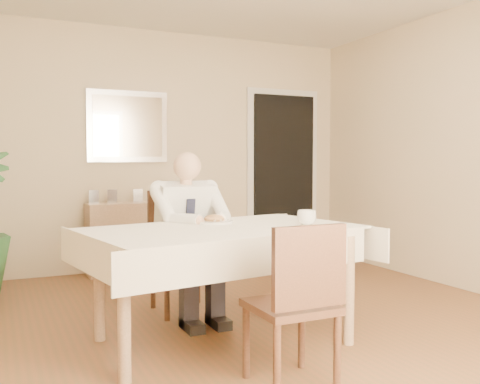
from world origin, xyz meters
name	(u,v)px	position (x,y,z in m)	size (l,w,h in m)	color
room	(262,143)	(0.00, 0.00, 1.30)	(5.00, 5.02, 2.60)	brown
doorway	(283,176)	(1.55, 2.46, 1.00)	(0.96, 0.07, 2.10)	silver
mirror	(128,127)	(-0.34, 2.47, 1.55)	(0.86, 0.04, 0.76)	silver
dining_table	(223,240)	(-0.32, -0.08, 0.67)	(1.88, 1.30, 0.75)	tan
chair_far	(180,242)	(-0.32, 0.80, 0.53)	(0.45, 0.45, 0.94)	#482817
chair_near	(298,297)	(-0.25, -0.91, 0.48)	(0.41, 0.41, 0.86)	#482817
seated_man	(192,227)	(-0.32, 0.51, 0.69)	(0.48, 0.72, 1.24)	white
plate	(214,222)	(-0.28, 0.16, 0.76)	(0.26, 0.26, 0.02)	white
food	(214,219)	(-0.28, 0.16, 0.78)	(0.14, 0.14, 0.06)	brown
knife	(223,220)	(-0.24, 0.10, 0.78)	(0.01, 0.01, 0.13)	silver
fork	(212,220)	(-0.32, 0.10, 0.78)	(0.01, 0.01, 0.13)	silver
coffee_mug	(307,218)	(0.23, -0.21, 0.80)	(0.13, 0.13, 0.10)	white
sideboard	(132,238)	(-0.34, 2.32, 0.37)	(0.93, 0.32, 0.75)	tan
photo_frame_left	(94,197)	(-0.73, 2.36, 0.82)	(0.10, 0.02, 0.14)	silver
photo_frame_center	(112,196)	(-0.54, 2.36, 0.82)	(0.10, 0.02, 0.14)	silver
photo_frame_right	(138,196)	(-0.27, 2.36, 0.82)	(0.10, 0.02, 0.14)	silver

